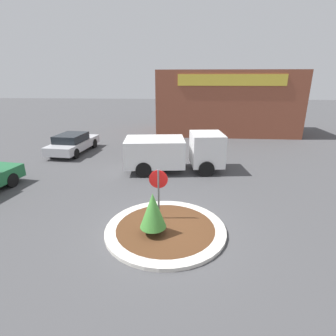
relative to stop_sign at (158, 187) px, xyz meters
The scene contains 7 objects.
ground_plane 1.54m from the stop_sign, 64.36° to the right, with size 120.00×120.00×0.00m, color #474749.
traffic_island 1.49m from the stop_sign, 64.36° to the right, with size 4.13×4.13×0.13m.
stop_sign is the anchor object (origin of this frame).
island_shrub 1.09m from the stop_sign, 93.97° to the right, with size 0.86×0.86×1.44m.
utility_truck 5.67m from the stop_sign, 87.48° to the left, with size 5.59×2.83×2.12m.
storefront_building 17.92m from the stop_sign, 75.69° to the left, with size 12.55×6.07×5.65m.
parked_sedan_silver 11.35m from the stop_sign, 128.45° to the left, with size 2.24×4.72×1.35m.
Camera 1 is at (0.70, -7.81, 4.99)m, focal length 28.00 mm.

